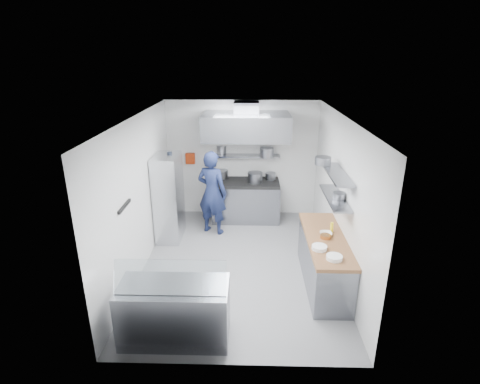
{
  "coord_description": "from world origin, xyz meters",
  "views": [
    {
      "loc": [
        0.18,
        -6.27,
        3.8
      ],
      "look_at": [
        0.0,
        0.6,
        1.25
      ],
      "focal_mm": 28.0,
      "sensor_mm": 36.0,
      "label": 1
    }
  ],
  "objects_px": {
    "chef": "(212,193)",
    "display_case": "(175,312)",
    "gas_range": "(246,201)",
    "wire_rack": "(169,197)"
  },
  "relations": [
    {
      "from": "gas_range",
      "to": "chef",
      "type": "bearing_deg",
      "value": -135.22
    },
    {
      "from": "chef",
      "to": "display_case",
      "type": "bearing_deg",
      "value": 108.92
    },
    {
      "from": "gas_range",
      "to": "wire_rack",
      "type": "xyz_separation_m",
      "value": [
        -1.63,
        -1.0,
        0.48
      ]
    },
    {
      "from": "wire_rack",
      "to": "gas_range",
      "type": "bearing_deg",
      "value": 31.53
    },
    {
      "from": "gas_range",
      "to": "display_case",
      "type": "relative_size",
      "value": 1.07
    },
    {
      "from": "chef",
      "to": "wire_rack",
      "type": "xyz_separation_m",
      "value": [
        -0.9,
        -0.27,
        -0.01
      ]
    },
    {
      "from": "gas_range",
      "to": "wire_rack",
      "type": "distance_m",
      "value": 1.97
    },
    {
      "from": "chef",
      "to": "display_case",
      "type": "height_order",
      "value": "chef"
    },
    {
      "from": "gas_range",
      "to": "chef",
      "type": "xyz_separation_m",
      "value": [
        -0.73,
        -0.73,
        0.49
      ]
    },
    {
      "from": "display_case",
      "to": "gas_range",
      "type": "bearing_deg",
      "value": 77.11
    }
  ]
}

